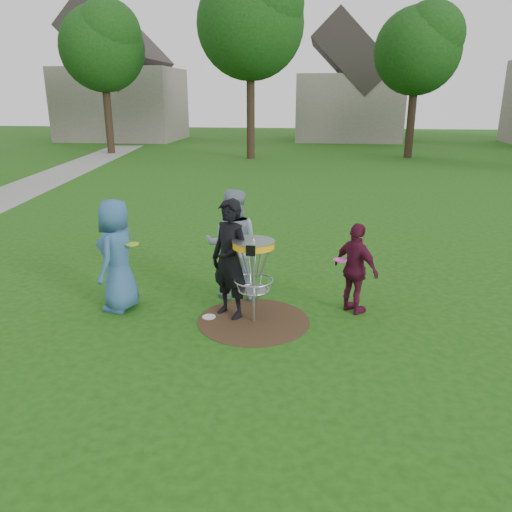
# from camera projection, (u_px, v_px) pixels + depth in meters

# --- Properties ---
(ground) EXTENTS (100.00, 100.00, 0.00)m
(ground) POSITION_uv_depth(u_px,v_px,m) (254.00, 321.00, 8.00)
(ground) COLOR #19470F
(ground) RESTS_ON ground
(dirt_patch) EXTENTS (1.80, 1.80, 0.01)m
(dirt_patch) POSITION_uv_depth(u_px,v_px,m) (254.00, 321.00, 8.00)
(dirt_patch) COLOR #47331E
(dirt_patch) RESTS_ON ground
(player_blue) EXTENTS (0.66, 0.96, 1.88)m
(player_blue) POSITION_uv_depth(u_px,v_px,m) (117.00, 255.00, 8.21)
(player_blue) COLOR #2F5783
(player_blue) RESTS_ON ground
(player_black) EXTENTS (0.84, 0.78, 1.93)m
(player_black) POSITION_uv_depth(u_px,v_px,m) (230.00, 259.00, 7.92)
(player_black) COLOR black
(player_black) RESTS_ON ground
(player_grey) EXTENTS (0.99, 0.80, 1.95)m
(player_grey) POSITION_uv_depth(u_px,v_px,m) (232.00, 244.00, 8.69)
(player_grey) COLOR #7D8FA1
(player_grey) RESTS_ON ground
(player_maroon) EXTENTS (0.89, 0.90, 1.52)m
(player_maroon) POSITION_uv_depth(u_px,v_px,m) (356.00, 269.00, 8.11)
(player_maroon) COLOR #52122A
(player_maroon) RESTS_ON ground
(disc_on_grass) EXTENTS (0.22, 0.22, 0.02)m
(disc_on_grass) POSITION_uv_depth(u_px,v_px,m) (209.00, 317.00, 8.12)
(disc_on_grass) COLOR silver
(disc_on_grass) RESTS_ON ground
(disc_golf_basket) EXTENTS (0.66, 0.67, 1.38)m
(disc_golf_basket) POSITION_uv_depth(u_px,v_px,m) (254.00, 261.00, 7.68)
(disc_golf_basket) COLOR #9EA0A5
(disc_golf_basket) RESTS_ON ground
(held_discs) EXTENTS (3.58, 0.89, 0.28)m
(held_discs) POSITION_uv_depth(u_px,v_px,m) (238.00, 247.00, 8.04)
(held_discs) COLOR #A0D517
(held_discs) RESTS_ON ground
(tree_row) EXTENTS (51.20, 17.42, 9.90)m
(tree_row) POSITION_uv_depth(u_px,v_px,m) (315.00, 39.00, 25.55)
(tree_row) COLOR #38281C
(tree_row) RESTS_ON ground
(house_row) EXTENTS (44.50, 10.65, 11.62)m
(house_row) POSITION_uv_depth(u_px,v_px,m) (374.00, 86.00, 37.37)
(house_row) COLOR gray
(house_row) RESTS_ON ground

